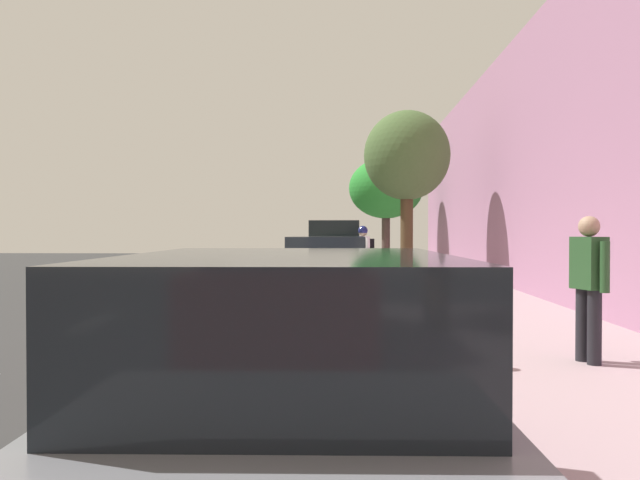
{
  "coord_description": "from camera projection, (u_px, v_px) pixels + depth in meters",
  "views": [
    {
      "loc": [
        1.03,
        -11.68,
        1.63
      ],
      "look_at": [
        0.25,
        5.52,
        1.38
      ],
      "focal_mm": 33.81,
      "sensor_mm": 36.0,
      "label": 1
    }
  ],
  "objects": [
    {
      "name": "building_facade",
      "position": [
        581.0,
        146.0,
        11.44
      ],
      "size": [
        0.5,
        39.62,
        6.5
      ],
      "primitive_type": "cube",
      "color": "#A46F8F",
      "rests_on": "ground"
    },
    {
      "name": "ground",
      "position": [
        295.0,
        315.0,
        11.73
      ],
      "size": [
        63.39,
        63.39,
        0.0
      ],
      "primitive_type": "plane",
      "color": "#2F2F2F"
    },
    {
      "name": "fire_hydrant",
      "position": [
        452.0,
        327.0,
        6.56
      ],
      "size": [
        0.22,
        0.22,
        0.84
      ],
      "color": "red",
      "rests_on": "sidewalk"
    },
    {
      "name": "lane_stripe_bike_edge",
      "position": [
        308.0,
        315.0,
        11.72
      ],
      "size": [
        0.12,
        39.62,
        0.01
      ],
      "primitive_type": "cube",
      "color": "white",
      "rests_on": "ground"
    },
    {
      "name": "parked_sedan_silver_mid",
      "position": [
        326.0,
        273.0,
        12.59
      ],
      "size": [
        1.88,
        4.42,
        1.52
      ],
      "color": "#B7BABF",
      "rests_on": "ground"
    },
    {
      "name": "street_tree_far_end",
      "position": [
        386.0,
        189.0,
        27.18
      ],
      "size": [
        3.35,
        3.35,
        4.78
      ],
      "color": "#483831",
      "rests_on": "sidewalk"
    },
    {
      "name": "lane_stripe_centre",
      "position": [
        146.0,
        312.0,
        12.06
      ],
      "size": [
        0.14,
        40.0,
        0.01
      ],
      "color": "white",
      "rests_on": "ground"
    },
    {
      "name": "street_tree_mid_block",
      "position": [
        407.0,
        157.0,
        17.63
      ],
      "size": [
        2.51,
        2.51,
        4.99
      ],
      "color": "#4D3A23",
      "rests_on": "sidewalk"
    },
    {
      "name": "bicycle_at_curb",
      "position": [
        356.0,
        275.0,
        17.51
      ],
      "size": [
        1.51,
        0.88,
        0.73
      ],
      "color": "black",
      "rests_on": "ground"
    },
    {
      "name": "parked_suv_green_far",
      "position": [
        336.0,
        248.0,
        21.38
      ],
      "size": [
        2.09,
        4.76,
        1.99
      ],
      "color": "#1E512D",
      "rests_on": "ground"
    },
    {
      "name": "curb_edge",
      "position": [
        384.0,
        311.0,
        11.65
      ],
      "size": [
        0.16,
        39.62,
        0.17
      ],
      "primitive_type": "cube",
      "color": "gray",
      "rests_on": "ground"
    },
    {
      "name": "cyclist_with_backpack",
      "position": [
        364.0,
        250.0,
        17.05
      ],
      "size": [
        0.52,
        0.55,
        1.78
      ],
      "color": "#C6B284",
      "rests_on": "ground"
    },
    {
      "name": "sidewalk",
      "position": [
        477.0,
        312.0,
        11.57
      ],
      "size": [
        3.41,
        39.62,
        0.17
      ],
      "primitive_type": "cube",
      "color": "#A99095",
      "rests_on": "ground"
    },
    {
      "name": "parked_sedan_grey_second",
      "position": [
        290.0,
        410.0,
        2.97
      ],
      "size": [
        1.94,
        4.45,
        1.52
      ],
      "color": "slate",
      "rests_on": "ground"
    },
    {
      "name": "pedestrian_on_phone",
      "position": [
        589.0,
        280.0,
        6.68
      ],
      "size": [
        0.32,
        0.6,
        1.63
      ],
      "color": "black",
      "rests_on": "sidewalk"
    }
  ]
}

